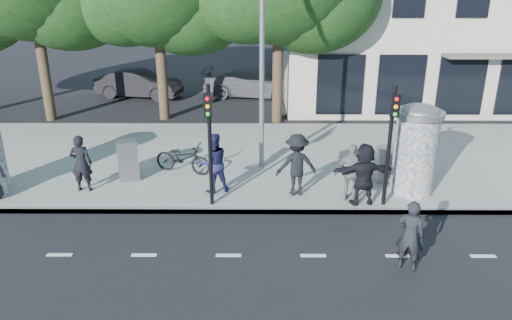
{
  "coord_description": "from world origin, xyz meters",
  "views": [
    {
      "loc": [
        0.71,
        -8.74,
        6.37
      ],
      "look_at": [
        0.64,
        3.5,
        1.6
      ],
      "focal_mm": 35.0,
      "sensor_mm": 36.0,
      "label": 1
    }
  ],
  "objects_px": {
    "ad_column_right": "(416,147)",
    "cabinet_right": "(385,164)",
    "ped_d": "(297,165)",
    "ped_c": "(213,163)",
    "ped_e": "(352,173)",
    "ped_f": "(364,174)",
    "bicycle": "(183,158)",
    "traffic_pole_near": "(209,134)",
    "car_mid": "(139,84)",
    "ped_b": "(81,163)",
    "car_right": "(250,83)",
    "cabinet_left": "(128,160)",
    "man_road": "(410,235)",
    "street_lamp": "(262,23)",
    "traffic_pole_far": "(391,134)"
  },
  "relations": [
    {
      "from": "ad_column_right",
      "to": "cabinet_right",
      "type": "relative_size",
      "value": 2.32
    },
    {
      "from": "ped_d",
      "to": "ped_c",
      "type": "bearing_deg",
      "value": -12.41
    },
    {
      "from": "ped_e",
      "to": "ped_f",
      "type": "relative_size",
      "value": 0.94
    },
    {
      "from": "ped_e",
      "to": "bicycle",
      "type": "distance_m",
      "value": 5.43
    },
    {
      "from": "traffic_pole_near",
      "to": "ped_c",
      "type": "distance_m",
      "value": 1.47
    },
    {
      "from": "bicycle",
      "to": "car_mid",
      "type": "distance_m",
      "value": 11.16
    },
    {
      "from": "ped_f",
      "to": "car_mid",
      "type": "bearing_deg",
      "value": -60.48
    },
    {
      "from": "ped_b",
      "to": "ped_e",
      "type": "distance_m",
      "value": 7.81
    },
    {
      "from": "ped_c",
      "to": "car_right",
      "type": "xyz_separation_m",
      "value": [
        0.87,
        12.19,
        -0.34
      ]
    },
    {
      "from": "ped_f",
      "to": "bicycle",
      "type": "height_order",
      "value": "ped_f"
    },
    {
      "from": "ped_f",
      "to": "car_right",
      "type": "relative_size",
      "value": 0.36
    },
    {
      "from": "ped_f",
      "to": "car_right",
      "type": "distance_m",
      "value": 13.39
    },
    {
      "from": "ped_d",
      "to": "car_mid",
      "type": "distance_m",
      "value": 14.12
    },
    {
      "from": "ped_c",
      "to": "car_right",
      "type": "bearing_deg",
      "value": -114.45
    },
    {
      "from": "ped_c",
      "to": "cabinet_left",
      "type": "height_order",
      "value": "ped_c"
    },
    {
      "from": "ped_d",
      "to": "man_road",
      "type": "distance_m",
      "value": 4.26
    },
    {
      "from": "ped_b",
      "to": "car_mid",
      "type": "distance_m",
      "value": 11.92
    },
    {
      "from": "car_mid",
      "to": "ad_column_right",
      "type": "bearing_deg",
      "value": -127.09
    },
    {
      "from": "ped_b",
      "to": "ped_e",
      "type": "height_order",
      "value": "ped_b"
    },
    {
      "from": "cabinet_right",
      "to": "car_right",
      "type": "xyz_separation_m",
      "value": [
        -4.3,
        11.41,
        -0.01
      ]
    },
    {
      "from": "traffic_pole_near",
      "to": "street_lamp",
      "type": "xyz_separation_m",
      "value": [
        1.4,
        2.84,
        2.56
      ]
    },
    {
      "from": "ad_column_right",
      "to": "ped_d",
      "type": "relative_size",
      "value": 1.45
    },
    {
      "from": "ped_d",
      "to": "man_road",
      "type": "xyz_separation_m",
      "value": [
        2.26,
        -3.61,
        -0.23
      ]
    },
    {
      "from": "ped_e",
      "to": "ad_column_right",
      "type": "bearing_deg",
      "value": -144.99
    },
    {
      "from": "ped_d",
      "to": "car_mid",
      "type": "xyz_separation_m",
      "value": [
        -7.28,
        12.1,
        -0.35
      ]
    },
    {
      "from": "traffic_pole_far",
      "to": "man_road",
      "type": "height_order",
      "value": "traffic_pole_far"
    },
    {
      "from": "ped_b",
      "to": "car_mid",
      "type": "bearing_deg",
      "value": -85.78
    },
    {
      "from": "ad_column_right",
      "to": "cabinet_right",
      "type": "height_order",
      "value": "ad_column_right"
    },
    {
      "from": "ped_d",
      "to": "man_road",
      "type": "relative_size",
      "value": 1.1
    },
    {
      "from": "street_lamp",
      "to": "car_right",
      "type": "xyz_separation_m",
      "value": [
        -0.53,
        10.23,
        -4.09
      ]
    },
    {
      "from": "ad_column_right",
      "to": "car_mid",
      "type": "height_order",
      "value": "ad_column_right"
    },
    {
      "from": "cabinet_right",
      "to": "ped_e",
      "type": "bearing_deg",
      "value": -141.86
    },
    {
      "from": "traffic_pole_far",
      "to": "cabinet_left",
      "type": "xyz_separation_m",
      "value": [
        -7.53,
        1.75,
        -1.44
      ]
    },
    {
      "from": "traffic_pole_near",
      "to": "car_mid",
      "type": "height_order",
      "value": "traffic_pole_near"
    },
    {
      "from": "cabinet_left",
      "to": "ad_column_right",
      "type": "bearing_deg",
      "value": -23.5
    },
    {
      "from": "ped_c",
      "to": "car_mid",
      "type": "height_order",
      "value": "ped_c"
    },
    {
      "from": "ped_d",
      "to": "ped_e",
      "type": "xyz_separation_m",
      "value": [
        1.52,
        -0.4,
        -0.08
      ]
    },
    {
      "from": "man_road",
      "to": "cabinet_right",
      "type": "relative_size",
      "value": 1.46
    },
    {
      "from": "ped_b",
      "to": "ad_column_right",
      "type": "bearing_deg",
      "value": 179.13
    },
    {
      "from": "traffic_pole_far",
      "to": "ped_f",
      "type": "relative_size",
      "value": 1.91
    },
    {
      "from": "street_lamp",
      "to": "ped_c",
      "type": "relative_size",
      "value": 4.44
    },
    {
      "from": "ped_d",
      "to": "cabinet_left",
      "type": "distance_m",
      "value": 5.23
    },
    {
      "from": "ped_f",
      "to": "car_mid",
      "type": "height_order",
      "value": "ped_f"
    },
    {
      "from": "ped_d",
      "to": "cabinet_right",
      "type": "xyz_separation_m",
      "value": [
        2.78,
        0.93,
        -0.35
      ]
    },
    {
      "from": "traffic_pole_far",
      "to": "bicycle",
      "type": "height_order",
      "value": "traffic_pole_far"
    },
    {
      "from": "car_right",
      "to": "ped_e",
      "type": "bearing_deg",
      "value": -161.96
    },
    {
      "from": "street_lamp",
      "to": "car_mid",
      "type": "bearing_deg",
      "value": 122.2
    },
    {
      "from": "ad_column_right",
      "to": "traffic_pole_far",
      "type": "relative_size",
      "value": 0.78
    },
    {
      "from": "ped_e",
      "to": "ped_b",
      "type": "bearing_deg",
      "value": 13.08
    },
    {
      "from": "street_lamp",
      "to": "cabinet_right",
      "type": "height_order",
      "value": "street_lamp"
    }
  ]
}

